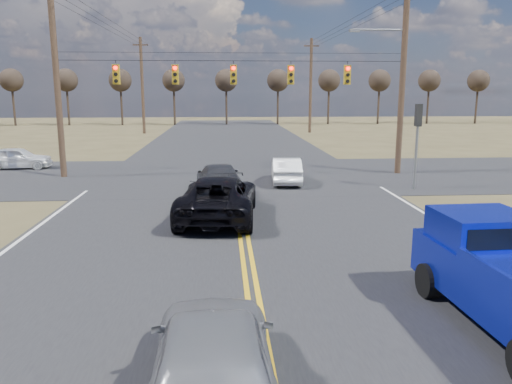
{
  "coord_description": "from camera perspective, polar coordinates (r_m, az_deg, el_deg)",
  "views": [
    {
      "loc": [
        -0.63,
        -8.61,
        4.45
      ],
      "look_at": [
        0.36,
        5.95,
        1.5
      ],
      "focal_mm": 35.0,
      "sensor_mm": 36.0,
      "label": 1
    }
  ],
  "objects": [
    {
      "name": "ground",
      "position": [
        9.71,
        0.29,
        -15.84
      ],
      "size": [
        160.0,
        160.0,
        0.0
      ],
      "primitive_type": "plane",
      "color": "brown",
      "rests_on": "ground"
    },
    {
      "name": "signal_gantry",
      "position": [
        26.43,
        -1.46,
        12.76
      ],
      "size": [
        19.6,
        4.83,
        10.0
      ],
      "color": "#473323",
      "rests_on": "ground"
    },
    {
      "name": "white_car_queue",
      "position": [
        24.61,
        3.47,
        2.49
      ],
      "size": [
        1.62,
        3.95,
        1.27
      ],
      "primitive_type": "imported",
      "rotation": [
        0.0,
        0.0,
        3.07
      ],
      "color": "white",
      "rests_on": "ground"
    },
    {
      "name": "road_main",
      "position": [
        19.14,
        -1.89,
        -2.02
      ],
      "size": [
        14.0,
        120.0,
        0.02
      ],
      "primitive_type": "cube",
      "color": "#28282B",
      "rests_on": "ground"
    },
    {
      "name": "dgrey_car_queue",
      "position": [
        22.19,
        -4.26,
        1.56
      ],
      "size": [
        2.26,
        4.67,
        1.31
      ],
      "primitive_type": "imported",
      "rotation": [
        0.0,
        0.0,
        3.24
      ],
      "color": "#313136",
      "rests_on": "ground"
    },
    {
      "name": "utility_poles",
      "position": [
        25.63,
        -2.53,
        13.16
      ],
      "size": [
        19.6,
        58.32,
        10.0
      ],
      "color": "#473323",
      "rests_on": "ground"
    },
    {
      "name": "silver_suv",
      "position": [
        7.37,
        -4.94,
        -18.59
      ],
      "size": [
        1.88,
        4.53,
        1.54
      ],
      "primitive_type": "imported",
      "rotation": [
        0.0,
        0.0,
        3.16
      ],
      "color": "gray",
      "rests_on": "ground"
    },
    {
      "name": "road_cross",
      "position": [
        26.98,
        -2.49,
        1.93
      ],
      "size": [
        120.0,
        12.0,
        0.02
      ],
      "primitive_type": "cube",
      "color": "#28282B",
      "rests_on": "ground"
    },
    {
      "name": "black_suv",
      "position": [
        17.64,
        -4.34,
        -0.65
      ],
      "size": [
        3.04,
        5.74,
        1.54
      ],
      "primitive_type": "imported",
      "rotation": [
        0.0,
        0.0,
        3.05
      ],
      "color": "black",
      "rests_on": "ground"
    },
    {
      "name": "treeline",
      "position": [
        35.6,
        -2.94,
        13.43
      ],
      "size": [
        87.0,
        117.8,
        7.4
      ],
      "color": "#33261C",
      "rests_on": "ground"
    },
    {
      "name": "cross_car_west",
      "position": [
        32.25,
        -25.6,
        3.53
      ],
      "size": [
        1.89,
        3.9,
        1.28
      ],
      "primitive_type": "imported",
      "rotation": [
        0.0,
        0.0,
        1.67
      ],
      "color": "white",
      "rests_on": "ground"
    }
  ]
}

